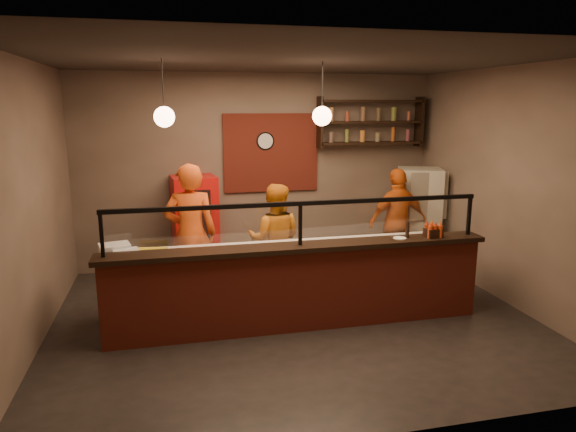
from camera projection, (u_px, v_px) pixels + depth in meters
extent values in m
plane|color=black|center=(294.00, 318.00, 6.60)|extent=(6.00, 6.00, 0.00)
plane|color=#332D28|center=(295.00, 59.00, 5.92)|extent=(6.00, 6.00, 0.00)
plane|color=#766357|center=(259.00, 171.00, 8.64)|extent=(6.00, 0.00, 6.00)
plane|color=#766357|center=(28.00, 206.00, 5.60)|extent=(0.00, 5.00, 5.00)
plane|color=#766357|center=(510.00, 187.00, 6.92)|extent=(0.00, 5.00, 5.00)
plane|color=#766357|center=(372.00, 251.00, 3.88)|extent=(6.00, 0.00, 6.00)
cube|color=maroon|center=(271.00, 153.00, 8.59)|extent=(1.60, 0.04, 1.30)
cube|color=maroon|center=(300.00, 289.00, 6.21)|extent=(4.60, 0.25, 1.00)
cube|color=black|center=(300.00, 247.00, 6.09)|extent=(4.70, 0.37, 0.06)
cube|color=gray|center=(290.00, 282.00, 6.70)|extent=(4.60, 0.75, 0.85)
cube|color=white|center=(290.00, 249.00, 6.60)|extent=(4.60, 0.75, 0.05)
cube|color=white|center=(300.00, 224.00, 6.03)|extent=(4.40, 0.02, 0.50)
cube|color=black|center=(300.00, 203.00, 5.98)|extent=(4.50, 0.05, 0.05)
cube|color=black|center=(102.00, 235.00, 5.55)|extent=(0.04, 0.04, 0.50)
cube|color=black|center=(300.00, 224.00, 6.03)|extent=(0.04, 0.04, 0.50)
cube|color=black|center=(469.00, 215.00, 6.52)|extent=(0.04, 0.04, 0.50)
cube|color=black|center=(370.00, 143.00, 8.79)|extent=(1.80, 0.28, 0.04)
cube|color=black|center=(371.00, 122.00, 8.72)|extent=(1.80, 0.28, 0.04)
cube|color=black|center=(371.00, 101.00, 8.64)|extent=(1.80, 0.28, 0.04)
cube|color=black|center=(320.00, 123.00, 8.52)|extent=(0.04, 0.28, 0.85)
cube|color=black|center=(419.00, 122.00, 8.91)|extent=(0.04, 0.28, 0.85)
cylinder|color=black|center=(265.00, 141.00, 8.52)|extent=(0.30, 0.04, 0.30)
cylinder|color=black|center=(163.00, 86.00, 5.84)|extent=(0.01, 0.01, 0.60)
sphere|color=#E7A77F|center=(164.00, 117.00, 5.92)|extent=(0.24, 0.24, 0.24)
cylinder|color=black|center=(322.00, 87.00, 6.26)|extent=(0.01, 0.01, 0.60)
sphere|color=#E7A77F|center=(322.00, 116.00, 6.34)|extent=(0.24, 0.24, 0.24)
imported|color=#C94712|center=(191.00, 234.00, 6.97)|extent=(0.72, 0.49, 1.94)
imported|color=#C66D12|center=(275.00, 240.00, 7.30)|extent=(0.93, 0.82, 1.61)
imported|color=#D85C14|center=(397.00, 222.00, 8.21)|extent=(1.05, 0.53, 1.71)
cube|color=beige|center=(418.00, 217.00, 8.69)|extent=(0.87, 0.84, 1.65)
cube|color=#B70E0C|center=(195.00, 225.00, 8.23)|extent=(0.75, 0.70, 1.59)
cylinder|color=beige|center=(252.00, 250.00, 6.43)|extent=(0.59, 0.59, 0.01)
cube|color=white|center=(115.00, 251.00, 6.09)|extent=(0.40, 0.35, 0.17)
cube|color=white|center=(115.00, 250.00, 6.15)|extent=(0.31, 0.25, 0.15)
cube|color=white|center=(126.00, 256.00, 5.95)|extent=(0.33, 0.29, 0.14)
cylinder|color=gold|center=(153.00, 250.00, 6.35)|extent=(0.37, 0.11, 0.06)
cube|color=black|center=(433.00, 233.00, 6.44)|extent=(0.22, 0.18, 0.11)
cylinder|color=black|center=(407.00, 229.00, 6.40)|extent=(0.06, 0.06, 0.21)
cylinder|color=white|center=(400.00, 238.00, 6.37)|extent=(0.16, 0.16, 0.01)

